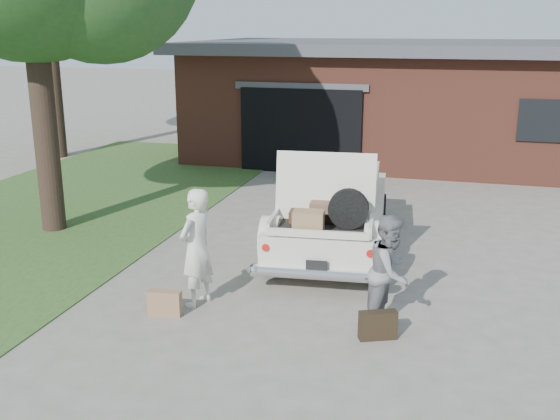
# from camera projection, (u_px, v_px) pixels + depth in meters

# --- Properties ---
(ground) EXTENTS (90.00, 90.00, 0.00)m
(ground) POSITION_uv_depth(u_px,v_px,m) (269.00, 293.00, 9.53)
(ground) COLOR gray
(ground) RESTS_ON ground
(grass_strip) EXTENTS (6.00, 16.00, 0.02)m
(grass_strip) POSITION_uv_depth(u_px,v_px,m) (58.00, 211.00, 13.73)
(grass_strip) COLOR #2D4C1E
(grass_strip) RESTS_ON ground
(house) EXTENTS (12.80, 7.80, 3.30)m
(house) POSITION_uv_depth(u_px,v_px,m) (410.00, 98.00, 19.45)
(house) COLOR brown
(house) RESTS_ON ground
(sedan) EXTENTS (2.23, 4.80, 1.92)m
(sedan) POSITION_uv_depth(u_px,v_px,m) (333.00, 210.00, 11.34)
(sedan) COLOR beige
(sedan) RESTS_ON ground
(woman_left) EXTENTS (0.55, 0.69, 1.67)m
(woman_left) POSITION_uv_depth(u_px,v_px,m) (196.00, 248.00, 8.94)
(woman_left) COLOR silver
(woman_left) RESTS_ON ground
(woman_right) EXTENTS (0.74, 0.85, 1.50)m
(woman_right) POSITION_uv_depth(u_px,v_px,m) (390.00, 272.00, 8.30)
(woman_right) COLOR gray
(woman_right) RESTS_ON ground
(suitcase_left) EXTENTS (0.46, 0.19, 0.35)m
(suitcase_left) POSITION_uv_depth(u_px,v_px,m) (165.00, 303.00, 8.78)
(suitcase_left) COLOR #9F7151
(suitcase_left) RESTS_ON ground
(suitcase_right) EXTENTS (0.49, 0.32, 0.36)m
(suitcase_right) POSITION_uv_depth(u_px,v_px,m) (378.00, 325.00, 8.11)
(suitcase_right) COLOR black
(suitcase_right) RESTS_ON ground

